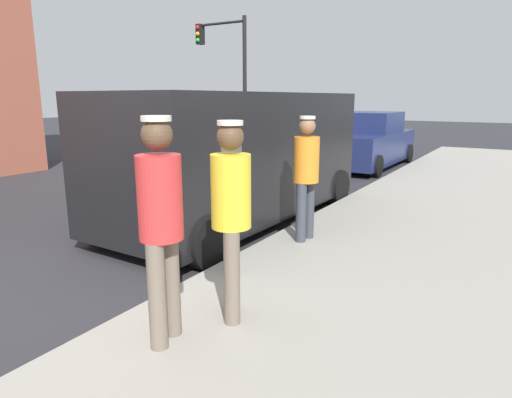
{
  "coord_description": "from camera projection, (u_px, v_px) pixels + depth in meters",
  "views": [
    {
      "loc": [
        3.99,
        -3.28,
        2.07
      ],
      "look_at": [
        1.65,
        0.54,
        1.05
      ],
      "focal_mm": 31.3,
      "sensor_mm": 36.0,
      "label": 1
    }
  ],
  "objects": [
    {
      "name": "sidewalk_slab",
      "position": [
        425.0,
        364.0,
        3.42
      ],
      "size": [
        5.0,
        32.0,
        0.15
      ],
      "primitive_type": "cube",
      "color": "#9E998E",
      "rests_on": "ground"
    },
    {
      "name": "parking_meter_near",
      "position": [
        232.0,
        184.0,
        4.72
      ],
      "size": [
        0.14,
        0.18,
        1.52
      ],
      "color": "gray",
      "rests_on": "sidewalk_slab"
    },
    {
      "name": "parked_van",
      "position": [
        238.0,
        154.0,
        7.46
      ],
      "size": [
        2.26,
        5.25,
        2.15
      ],
      "color": "black",
      "rests_on": "ground"
    },
    {
      "name": "ground_plane",
      "position": [
        112.0,
        279.0,
        5.22
      ],
      "size": [
        80.0,
        80.0,
        0.0
      ],
      "primitive_type": "plane",
      "color": "#2D2D33"
    },
    {
      "name": "pedestrian_in_red",
      "position": [
        161.0,
        217.0,
        3.39
      ],
      "size": [
        0.34,
        0.35,
        1.79
      ],
      "color": "#726656",
      "rests_on": "sidewalk_slab"
    },
    {
      "name": "traffic_light_corner",
      "position": [
        227.0,
        61.0,
        18.14
      ],
      "size": [
        2.48,
        0.42,
        5.2
      ],
      "color": "black",
      "rests_on": "ground"
    },
    {
      "name": "pedestrian_in_orange",
      "position": [
        306.0,
        171.0,
        5.98
      ],
      "size": [
        0.34,
        0.36,
        1.69
      ],
      "color": "#383D47",
      "rests_on": "sidewalk_slab"
    },
    {
      "name": "pedestrian_in_yellow",
      "position": [
        231.0,
        208.0,
        3.78
      ],
      "size": [
        0.34,
        0.34,
        1.74
      ],
      "color": "#726656",
      "rests_on": "sidewalk_slab"
    },
    {
      "name": "parked_sedan_ahead",
      "position": [
        367.0,
        142.0,
        13.56
      ],
      "size": [
        1.99,
        4.42,
        1.65
      ],
      "color": "navy",
      "rests_on": "ground"
    }
  ]
}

